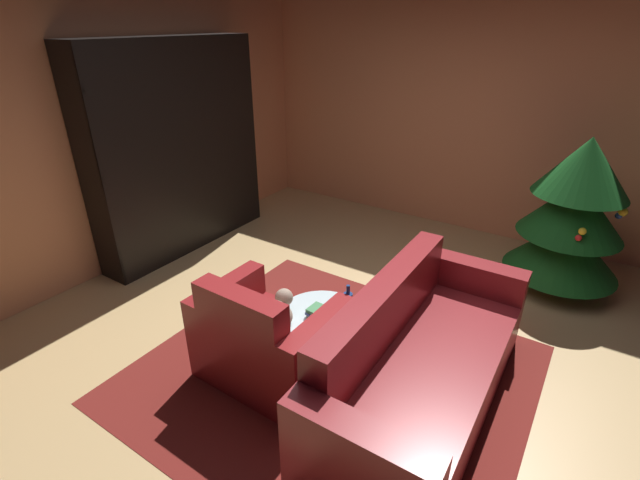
{
  "coord_description": "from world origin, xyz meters",
  "views": [
    {
      "loc": [
        1.35,
        -2.55,
        2.34
      ],
      "look_at": [
        -0.26,
        -0.09,
        0.89
      ],
      "focal_mm": 25.31,
      "sensor_mm": 36.0,
      "label": 1
    }
  ],
  "objects": [
    {
      "name": "ground_plane",
      "position": [
        0.0,
        0.0,
        0.0
      ],
      "size": [
        6.48,
        6.48,
        0.0
      ],
      "primitive_type": "plane",
      "color": "tan"
    },
    {
      "name": "wall_back",
      "position": [
        0.0,
        2.73,
        1.32
      ],
      "size": [
        5.48,
        0.06,
        2.64
      ],
      "primitive_type": "cube",
      "color": "tan",
      "rests_on": "ground"
    },
    {
      "name": "wall_left",
      "position": [
        -2.71,
        0.0,
        1.32
      ],
      "size": [
        0.06,
        5.52,
        2.64
      ],
      "primitive_type": "cube",
      "color": "tan",
      "rests_on": "ground"
    },
    {
      "name": "area_rug",
      "position": [
        0.04,
        -0.39,
        0.0
      ],
      "size": [
        2.64,
        2.42,
        0.01
      ],
      "primitive_type": "cube",
      "color": "maroon",
      "rests_on": "ground"
    },
    {
      "name": "bookshelf_unit",
      "position": [
        -2.44,
        0.66,
        1.08
      ],
      "size": [
        0.38,
        2.02,
        2.19
      ],
      "color": "black",
      "rests_on": "ground"
    },
    {
      "name": "armchair_red",
      "position": [
        -0.33,
        -0.65,
        0.3
      ],
      "size": [
        0.96,
        0.71,
        0.84
      ],
      "color": "maroon",
      "rests_on": "ground"
    },
    {
      "name": "couch_red",
      "position": [
        0.64,
        -0.3,
        0.3
      ],
      "size": [
        0.83,
        2.04,
        0.85
      ],
      "color": "maroon",
      "rests_on": "ground"
    },
    {
      "name": "coffee_table",
      "position": [
        -0.09,
        -0.32,
        0.39
      ],
      "size": [
        0.65,
        0.65,
        0.43
      ],
      "color": "black",
      "rests_on": "ground"
    },
    {
      "name": "book_stack_on_table",
      "position": [
        -0.1,
        -0.34,
        0.47
      ],
      "size": [
        0.18,
        0.18,
        0.06
      ],
      "color": "#D4CA4B",
      "rests_on": "coffee_table"
    },
    {
      "name": "bottle_on_table",
      "position": [
        0.07,
        -0.24,
        0.54
      ],
      "size": [
        0.07,
        0.07,
        0.26
      ],
      "color": "navy",
      "rests_on": "coffee_table"
    },
    {
      "name": "decorated_tree",
      "position": [
        1.21,
        1.83,
        0.75
      ],
      "size": [
        1.01,
        1.01,
        1.45
      ],
      "color": "brown",
      "rests_on": "ground"
    }
  ]
}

